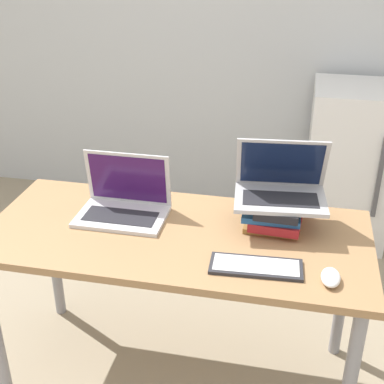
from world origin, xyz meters
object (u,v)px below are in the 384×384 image
laptop_on_books (281,187)px  wireless_keyboard (256,266)px  mini_fridge (348,164)px  mouse (331,277)px  book_stack (276,212)px  laptop_left (124,204)px

laptop_on_books → wireless_keyboard: laptop_on_books is taller
laptop_on_books → mini_fridge: laptop_on_books is taller
laptop_on_books → mouse: size_ratio=3.36×
mouse → book_stack: bearing=121.7°
book_stack → wireless_keyboard: bearing=-97.7°
book_stack → mouse: (0.21, -0.34, -0.04)m
mouse → mini_fridge: bearing=84.1°
book_stack → wireless_keyboard: 0.32m
book_stack → wireless_keyboard: (-0.04, -0.31, -0.05)m
mini_fridge → book_stack: bearing=-106.8°
mouse → wireless_keyboard: bearing=174.1°
laptop_left → mini_fridge: size_ratio=0.37×
book_stack → mini_fridge: size_ratio=0.29×
laptop_on_books → mouse: laptop_on_books is taller
mouse → mini_fridge: size_ratio=0.11×
wireless_keyboard → mouse: 0.25m
laptop_left → laptop_on_books: bearing=5.2°
laptop_left → book_stack: 0.61m
laptop_on_books → laptop_left: bearing=-174.8°
mouse → mini_fridge: mini_fridge is taller
laptop_left → wireless_keyboard: (0.56, -0.27, -0.04)m
mouse → laptop_left: bearing=160.2°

